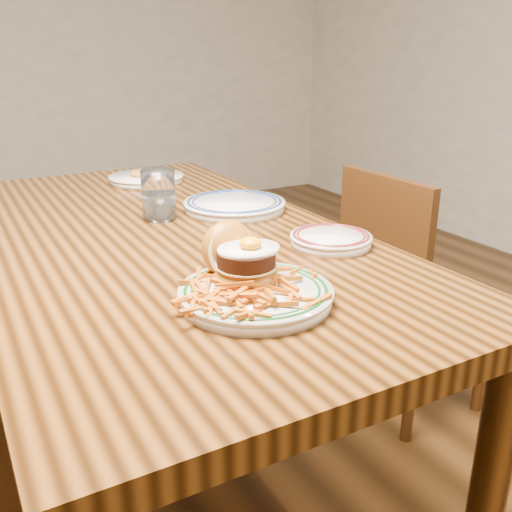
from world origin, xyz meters
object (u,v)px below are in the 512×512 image
table (161,265)px  chair_right (404,288)px  main_plate (251,281)px  side_plate (331,239)px

table → chair_right: chair_right is taller
chair_right → main_plate: (-0.80, -0.44, 0.35)m
main_plate → side_plate: size_ratio=1.42×
main_plate → side_plate: 0.34m
chair_right → main_plate: 0.98m
table → chair_right: (0.81, -0.03, -0.22)m
side_plate → table: bearing=158.5°
chair_right → main_plate: main_plate is taller
chair_right → side_plate: size_ratio=4.16×
table → main_plate: (0.00, -0.46, 0.12)m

